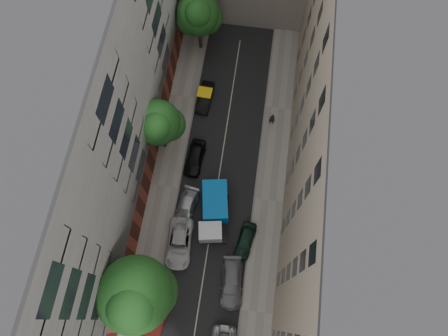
% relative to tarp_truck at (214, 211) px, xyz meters
% --- Properties ---
extents(ground, '(120.00, 120.00, 0.00)m').
position_rel_tarp_truck_xyz_m(ground, '(-0.13, 2.26, -1.52)').
color(ground, '#4C4C49').
rests_on(ground, ground).
extents(road_surface, '(8.00, 44.00, 0.02)m').
position_rel_tarp_truck_xyz_m(road_surface, '(-0.13, 2.26, -1.51)').
color(road_surface, black).
rests_on(road_surface, ground).
extents(sidewalk_left, '(3.00, 44.00, 0.15)m').
position_rel_tarp_truck_xyz_m(sidewalk_left, '(-5.63, 2.26, -1.44)').
color(sidewalk_left, gray).
rests_on(sidewalk_left, ground).
extents(sidewalk_right, '(3.00, 44.00, 0.15)m').
position_rel_tarp_truck_xyz_m(sidewalk_right, '(5.37, 2.26, -1.44)').
color(sidewalk_right, gray).
rests_on(sidewalk_right, ground).
extents(building_left, '(8.00, 44.00, 20.00)m').
position_rel_tarp_truck_xyz_m(building_left, '(-11.13, 2.26, 8.48)').
color(building_left, '#464441').
rests_on(building_left, ground).
extents(building_right, '(8.00, 44.00, 20.00)m').
position_rel_tarp_truck_xyz_m(building_right, '(10.87, 2.26, 8.48)').
color(building_right, tan).
rests_on(building_right, ground).
extents(tarp_truck, '(3.31, 6.31, 2.75)m').
position_rel_tarp_truck_xyz_m(tarp_truck, '(0.00, 0.00, 0.00)').
color(tarp_truck, black).
rests_on(tarp_truck, ground).
extents(car_left_1, '(2.25, 4.55, 1.43)m').
position_rel_tarp_truck_xyz_m(car_left_1, '(-3.73, -11.01, -0.80)').
color(car_left_1, '#4D130F').
rests_on(car_left_1, ground).
extents(car_left_2, '(2.68, 5.30, 1.44)m').
position_rel_tarp_truck_xyz_m(car_left_2, '(-2.93, -3.54, -0.80)').
color(car_left_2, silver).
rests_on(car_left_2, ground).
extents(car_left_3, '(2.50, 4.73, 1.31)m').
position_rel_tarp_truck_xyz_m(car_left_3, '(-2.93, 0.06, -0.87)').
color(car_left_3, '#AFB0B4').
rests_on(car_left_3, ground).
extents(car_left_4, '(2.00, 4.40, 1.47)m').
position_rel_tarp_truck_xyz_m(car_left_4, '(-2.93, 5.66, -0.78)').
color(car_left_4, black).
rests_on(car_left_4, ground).
extents(car_left_5, '(1.65, 4.17, 1.35)m').
position_rel_tarp_truck_xyz_m(car_left_5, '(-3.02, 13.13, -0.84)').
color(car_left_5, black).
rests_on(car_left_5, ground).
extents(car_right_1, '(2.50, 5.12, 1.43)m').
position_rel_tarp_truck_xyz_m(car_right_1, '(2.67, -6.54, -0.80)').
color(car_right_1, slate).
rests_on(car_right_1, ground).
extents(car_right_2, '(2.16, 4.04, 1.31)m').
position_rel_tarp_truck_xyz_m(car_right_2, '(3.47, -2.34, -0.86)').
color(car_right_2, black).
rests_on(car_right_2, ground).
extents(tree_near, '(6.27, 6.13, 10.49)m').
position_rel_tarp_truck_xyz_m(tree_near, '(-4.63, -9.12, 5.63)').
color(tree_near, '#382619').
rests_on(tree_near, sidewalk_left).
extents(tree_mid, '(4.91, 4.56, 7.80)m').
position_rel_tarp_truck_xyz_m(tree_mid, '(-6.37, 6.78, 3.83)').
color(tree_mid, '#382619').
rests_on(tree_mid, sidewalk_left).
extents(tree_far, '(4.98, 4.66, 8.04)m').
position_rel_tarp_truck_xyz_m(tree_far, '(-4.63, 20.20, 4.01)').
color(tree_far, '#382619').
rests_on(tree_far, sidewalk_left).
extents(lamp_post, '(0.36, 0.36, 7.05)m').
position_rel_tarp_truck_xyz_m(lamp_post, '(-5.51, -7.06, 2.92)').
color(lamp_post, '#195833').
rests_on(lamp_post, sidewalk_left).
extents(pedestrian, '(0.69, 0.48, 1.82)m').
position_rel_tarp_truck_xyz_m(pedestrian, '(4.72, 11.25, -0.46)').
color(pedestrian, black).
rests_on(pedestrian, sidewalk_right).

